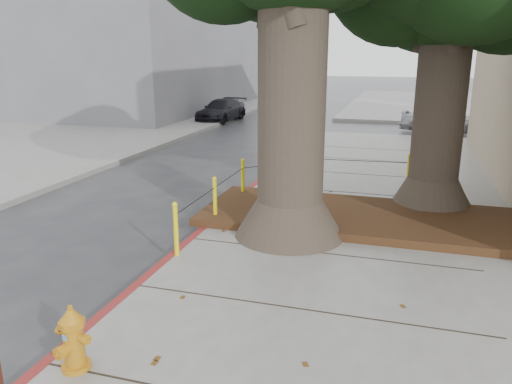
# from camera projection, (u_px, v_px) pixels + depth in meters

# --- Properties ---
(ground) EXTENTS (140.00, 140.00, 0.00)m
(ground) POSITION_uv_depth(u_px,v_px,m) (266.00, 314.00, 6.86)
(ground) COLOR #28282B
(ground) RESTS_ON ground
(sidewalk_far) EXTENTS (16.00, 20.00, 0.15)m
(sidewalk_far) POSITION_uv_depth(u_px,v_px,m) (475.00, 105.00, 32.85)
(sidewalk_far) COLOR slate
(sidewalk_far) RESTS_ON ground
(curb_red) EXTENTS (0.14, 26.00, 0.16)m
(curb_red) POSITION_uv_depth(u_px,v_px,m) (201.00, 233.00, 9.69)
(curb_red) COLOR maroon
(curb_red) RESTS_ON ground
(planter_bed) EXTENTS (6.40, 2.60, 0.16)m
(planter_bed) POSITION_uv_depth(u_px,v_px,m) (360.00, 217.00, 10.14)
(planter_bed) COLOR black
(planter_bed) RESTS_ON sidewalk_main
(building_far_grey) EXTENTS (12.00, 16.00, 12.00)m
(building_far_grey) POSITION_uv_depth(u_px,v_px,m) (123.00, 8.00, 29.65)
(building_far_grey) COLOR slate
(building_far_grey) RESTS_ON ground
(building_far_white) EXTENTS (12.00, 18.00, 15.00)m
(building_far_white) POSITION_uv_depth(u_px,v_px,m) (224.00, 11.00, 51.01)
(building_far_white) COLOR silver
(building_far_white) RESTS_ON ground
(bollard_ring) EXTENTS (3.79, 5.39, 0.95)m
(bollard_ring) POSITION_uv_depth(u_px,v_px,m) (282.00, 184.00, 10.95)
(bollard_ring) COLOR yellow
(bollard_ring) RESTS_ON sidewalk_main
(fire_hydrant) EXTENTS (0.40, 0.38, 0.75)m
(fire_hydrant) POSITION_uv_depth(u_px,v_px,m) (73.00, 339.00, 5.33)
(fire_hydrant) COLOR orange
(fire_hydrant) RESTS_ON sidewalk_main
(car_silver) EXTENTS (3.89, 1.85, 1.28)m
(car_silver) POSITION_uv_depth(u_px,v_px,m) (445.00, 119.00, 21.77)
(car_silver) COLOR #A1A0A5
(car_silver) RESTS_ON ground
(car_dark) EXTENTS (1.86, 3.92, 1.10)m
(car_dark) POSITION_uv_depth(u_px,v_px,m) (221.00, 110.00, 25.80)
(car_dark) COLOR black
(car_dark) RESTS_ON ground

